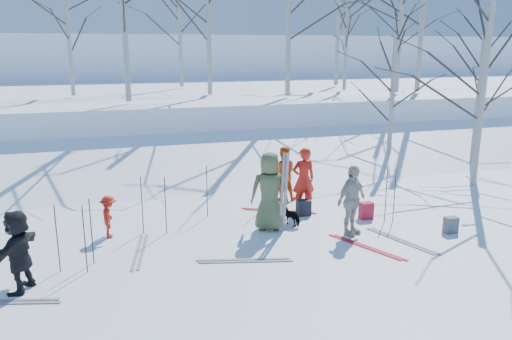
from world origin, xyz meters
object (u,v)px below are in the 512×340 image
object	(u,v)px
backpack_red	(366,211)
backpack_grey	(451,225)
skier_redor_behind	(283,173)
backpack_dark	(304,208)
skier_cream_east	(352,200)
skier_red_seated	(109,217)
skier_grey_west	(18,251)
skier_olive_center	(270,191)
dog	(291,215)
skier_red_north	(304,179)

from	to	relation	value
backpack_red	backpack_grey	distance (m)	2.01
skier_redor_behind	backpack_dark	xyz separation A→B (m)	(0.04, -1.44, -0.56)
skier_cream_east	skier_red_seated	bearing A→B (deg)	138.58
skier_grey_west	backpack_dark	bearing A→B (deg)	135.24
skier_cream_east	backpack_red	bearing A→B (deg)	17.54
skier_olive_center	skier_cream_east	xyz separation A→B (m)	(1.68, -0.83, -0.12)
skier_cream_east	backpack_dark	world-z (taller)	skier_cream_east
backpack_grey	backpack_dark	bearing A→B (deg)	142.30
skier_redor_behind	backpack_red	xyz separation A→B (m)	(1.44, -2.14, -0.55)
skier_red_seated	skier_grey_west	distance (m)	2.69
skier_cream_east	backpack_grey	distance (m)	2.43
skier_olive_center	skier_redor_behind	distance (m)	2.44
skier_redor_behind	dog	distance (m)	2.15
backpack_red	backpack_dark	xyz separation A→B (m)	(-1.40, 0.70, -0.01)
skier_olive_center	backpack_dark	xyz separation A→B (m)	(1.16, 0.72, -0.73)
dog	backpack_red	distance (m)	1.96
skier_olive_center	backpack_dark	bearing A→B (deg)	-129.52
backpack_grey	dog	bearing A→B (deg)	154.73
skier_cream_east	backpack_red	size ratio (longest dim) A/B	3.87
skier_red_seated	backpack_dark	xyz separation A→B (m)	(4.78, 0.14, -0.29)
skier_red_north	skier_grey_west	world-z (taller)	skier_red_north
skier_red_north	skier_redor_behind	world-z (taller)	skier_red_north
skier_olive_center	dog	distance (m)	0.92
skier_olive_center	backpack_dark	distance (m)	1.55
skier_olive_center	skier_grey_west	world-z (taller)	skier_olive_center
skier_red_seated	dog	size ratio (longest dim) A/B	1.66
skier_cream_east	skier_redor_behind	bearing A→B (deg)	74.18
skier_grey_west	dog	distance (m)	6.04
dog	skier_red_seated	bearing A→B (deg)	-37.33
skier_red_north	skier_red_seated	world-z (taller)	skier_red_north
skier_red_seated	backpack_red	distance (m)	6.21
skier_cream_east	backpack_dark	size ratio (longest dim) A/B	4.06
skier_red_north	skier_red_seated	size ratio (longest dim) A/B	1.73
skier_red_north	backpack_grey	distance (m)	3.73
backpack_grey	skier_grey_west	bearing A→B (deg)	-178.95
skier_redor_behind	dog	world-z (taller)	skier_redor_behind
skier_red_north	skier_cream_east	distance (m)	1.97
skier_olive_center	backpack_grey	xyz separation A→B (m)	(3.95, -1.44, -0.74)
skier_red_north	dog	size ratio (longest dim) A/B	2.87
skier_olive_center	backpack_red	xyz separation A→B (m)	(2.56, 0.01, -0.72)
skier_redor_behind	backpack_grey	world-z (taller)	skier_redor_behind
backpack_dark	backpack_red	bearing A→B (deg)	-26.57
dog	backpack_dark	world-z (taller)	dog
backpack_red	backpack_dark	distance (m)	1.57
skier_cream_east	backpack_red	xyz separation A→B (m)	(0.88, 0.85, -0.60)
skier_red_north	dog	world-z (taller)	skier_red_north
skier_red_north	backpack_dark	world-z (taller)	skier_red_north
skier_red_seated	dog	bearing A→B (deg)	-91.65
skier_grey_west	backpack_dark	distance (m)	6.75
skier_red_north	skier_olive_center	bearing A→B (deg)	42.67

